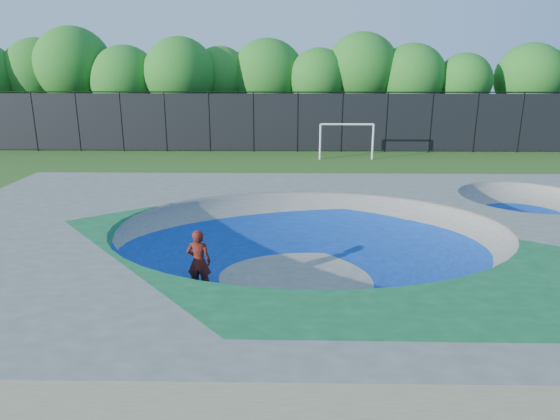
{
  "coord_description": "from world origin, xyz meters",
  "views": [
    {
      "loc": [
        -0.6,
        -13.05,
        5.82
      ],
      "look_at": [
        -0.88,
        3.0,
        1.1
      ],
      "focal_mm": 32.0,
      "sensor_mm": 36.0,
      "label": 1
    }
  ],
  "objects": [
    {
      "name": "treeline",
      "position": [
        -3.91,
        26.0,
        4.96
      ],
      "size": [
        51.85,
        7.79,
        8.56
      ],
      "color": "#4B3225",
      "rests_on": "ground"
    },
    {
      "name": "skateboard",
      "position": [
        -2.92,
        -1.02,
        0.03
      ],
      "size": [
        0.79,
        0.25,
        0.05
      ],
      "primitive_type": "cube",
      "rotation": [
        0.0,
        0.0,
        -0.04
      ],
      "color": "black",
      "rests_on": "ground"
    },
    {
      "name": "skate_deck",
      "position": [
        0.0,
        0.0,
        0.75
      ],
      "size": [
        22.0,
        14.0,
        1.5
      ],
      "primitive_type": "cube",
      "color": "gray",
      "rests_on": "ground"
    },
    {
      "name": "ground",
      "position": [
        0.0,
        0.0,
        0.0
      ],
      "size": [
        120.0,
        120.0,
        0.0
      ],
      "primitive_type": "plane",
      "color": "#2C5517",
      "rests_on": "ground"
    },
    {
      "name": "fence",
      "position": [
        0.0,
        21.0,
        2.1
      ],
      "size": [
        48.09,
        0.09,
        4.04
      ],
      "color": "black",
      "rests_on": "ground"
    },
    {
      "name": "skater",
      "position": [
        -2.92,
        -1.02,
        0.87
      ],
      "size": [
        0.66,
        0.45,
        1.74
      ],
      "primitive_type": "imported",
      "rotation": [
        0.0,
        0.0,
        3.08
      ],
      "color": "#AB250D",
      "rests_on": "ground"
    },
    {
      "name": "soccer_goal",
      "position": [
        3.04,
        18.22,
        1.57
      ],
      "size": [
        3.42,
        0.12,
        2.26
      ],
      "color": "white",
      "rests_on": "ground"
    }
  ]
}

